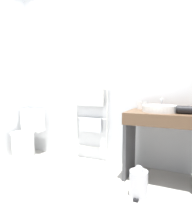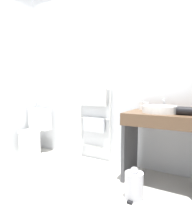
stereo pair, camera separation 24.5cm
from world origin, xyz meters
name	(u,v)px [view 1 (the left image)]	position (x,y,z in m)	size (l,w,h in m)	color
ground_plane	(49,201)	(0.00, 0.00, 0.00)	(12.00, 12.00, 0.00)	#B2AFA8
wall_back	(102,71)	(0.00, 1.31, 1.35)	(3.01, 0.12, 2.70)	silver
toilet	(26,136)	(-1.15, 0.92, 0.32)	(0.37, 0.51, 0.76)	white
towel_radiator	(91,111)	(-0.13, 1.19, 0.75)	(0.54, 0.06, 1.12)	white
vanity_counter	(161,136)	(0.92, 0.93, 0.54)	(0.80, 0.56, 0.82)	brown
sink_basin	(159,108)	(0.89, 0.93, 0.86)	(0.39, 0.39, 0.08)	white
faucet	(162,102)	(0.89, 1.14, 0.92)	(0.02, 0.10, 0.15)	silver
cup_near_wall	(140,105)	(0.61, 1.15, 0.87)	(0.06, 0.06, 0.10)	white
cup_near_edge	(145,106)	(0.69, 1.10, 0.87)	(0.06, 0.06, 0.10)	white
hair_dryer	(186,110)	(1.17, 0.87, 0.87)	(0.22, 0.19, 0.09)	black
trash_bin	(139,183)	(0.77, 0.46, 0.14)	(0.19, 0.22, 0.33)	silver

